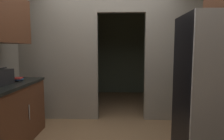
# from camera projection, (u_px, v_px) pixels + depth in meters

# --- Properties ---
(kitchen_partition) EXTENTS (3.47, 0.12, 2.78)m
(kitchen_partition) POSITION_uv_depth(u_px,v_px,m) (105.00, 44.00, 3.73)
(kitchen_partition) COLOR #9E998C
(kitchen_partition) RESTS_ON ground
(adjoining_room_shell) EXTENTS (3.47, 2.47, 2.78)m
(adjoining_room_shell) POSITION_uv_depth(u_px,v_px,m) (111.00, 49.00, 5.45)
(adjoining_room_shell) COLOR slate
(adjoining_room_shell) RESTS_ON ground
(refrigerator) EXTENTS (0.74, 0.74, 1.78)m
(refrigerator) POSITION_uv_depth(u_px,v_px,m) (212.00, 89.00, 2.37)
(refrigerator) COLOR black
(refrigerator) RESTS_ON ground
(boombox) EXTENTS (0.17, 0.38, 0.23)m
(boombox) POSITION_uv_depth(u_px,v_px,m) (1.00, 77.00, 2.61)
(boombox) COLOR black
(boombox) RESTS_ON lower_cabinet_run
(book_stack) EXTENTS (0.16, 0.18, 0.05)m
(book_stack) POSITION_uv_depth(u_px,v_px,m) (17.00, 79.00, 2.95)
(book_stack) COLOR black
(book_stack) RESTS_ON lower_cabinet_run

